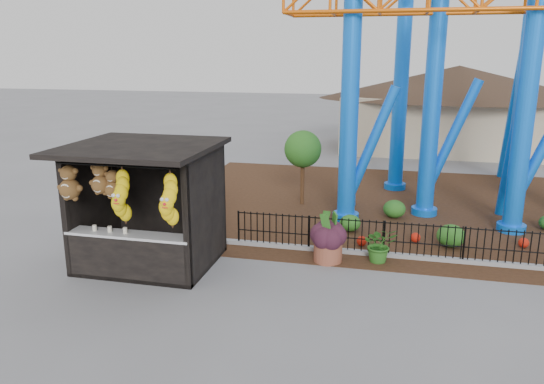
% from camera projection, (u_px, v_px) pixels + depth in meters
% --- Properties ---
extents(ground, '(120.00, 120.00, 0.00)m').
position_uv_depth(ground, '(251.00, 294.00, 11.88)').
color(ground, slate).
rests_on(ground, ground).
extents(mulch_bed, '(18.00, 12.00, 0.02)m').
position_uv_depth(mulch_bed, '(423.00, 208.00, 18.51)').
color(mulch_bed, '#331E11').
rests_on(mulch_bed, ground).
extents(curb, '(18.00, 0.18, 0.12)m').
position_uv_depth(curb, '(430.00, 258.00, 13.79)').
color(curb, gray).
rests_on(curb, ground).
extents(prize_booth, '(3.50, 3.40, 3.12)m').
position_uv_depth(prize_booth, '(142.00, 209.00, 13.02)').
color(prize_booth, black).
rests_on(prize_booth, ground).
extents(picket_fence, '(12.20, 0.06, 1.00)m').
position_uv_depth(picket_fence, '(468.00, 245.00, 13.48)').
color(picket_fence, black).
rests_on(picket_fence, ground).
extents(roller_coaster, '(11.00, 6.37, 10.82)m').
position_uv_depth(roller_coaster, '(474.00, 14.00, 16.84)').
color(roller_coaster, blue).
rests_on(roller_coaster, ground).
extents(terracotta_planter, '(0.79, 0.79, 0.60)m').
position_uv_depth(terracotta_planter, '(328.00, 250.00, 13.70)').
color(terracotta_planter, brown).
rests_on(terracotta_planter, ground).
extents(planter_foliage, '(0.70, 0.70, 0.64)m').
position_uv_depth(planter_foliage, '(329.00, 228.00, 13.54)').
color(planter_foliage, '#301320').
rests_on(planter_foliage, terracotta_planter).
extents(potted_plant, '(1.03, 0.95, 0.96)m').
position_uv_depth(potted_plant, '(380.00, 244.00, 13.62)').
color(potted_plant, '#1B5519').
rests_on(potted_plant, ground).
extents(landscaping, '(8.37, 3.42, 0.62)m').
position_uv_depth(landscaping, '(449.00, 226.00, 15.72)').
color(landscaping, '#24581A').
rests_on(landscaping, mulch_bed).
extents(pavilion, '(15.00, 15.00, 4.80)m').
position_uv_depth(pavilion, '(457.00, 95.00, 28.58)').
color(pavilion, '#BFAD8C').
rests_on(pavilion, ground).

